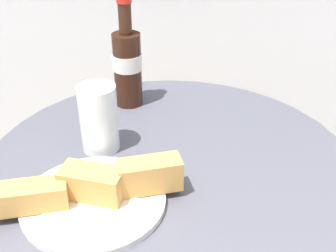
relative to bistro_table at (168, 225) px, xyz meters
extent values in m
cylinder|color=gold|center=(0.00, 0.00, 0.15)|extent=(0.73, 0.73, 0.01)
cylinder|color=#4C4C56|center=(0.00, 0.00, 0.17)|extent=(0.72, 0.72, 0.02)
cylinder|color=#33190F|center=(-0.10, 0.23, 0.27)|extent=(0.07, 0.07, 0.17)
cylinder|color=silver|center=(-0.10, 0.23, 0.29)|extent=(0.07, 0.07, 0.04)
cylinder|color=#33190F|center=(-0.10, 0.23, 0.39)|extent=(0.03, 0.03, 0.07)
cylinder|color=red|center=(-0.10, 0.23, 0.43)|extent=(0.03, 0.03, 0.01)
cylinder|color=black|center=(-0.14, 0.03, 0.23)|extent=(0.07, 0.07, 0.11)
cylinder|color=silver|center=(-0.14, 0.03, 0.25)|extent=(0.07, 0.07, 0.14)
cylinder|color=silver|center=(-0.13, -0.14, 0.19)|extent=(0.24, 0.24, 0.01)
cube|color=white|center=(-0.13, -0.14, 0.19)|extent=(0.15, 0.15, 0.00)
cube|color=#C68E47|center=(-0.22, -0.16, 0.21)|extent=(0.13, 0.07, 0.04)
cube|color=#C68E47|center=(-0.13, -0.13, 0.22)|extent=(0.11, 0.07, 0.05)
cube|color=#C68E47|center=(-0.03, -0.11, 0.22)|extent=(0.12, 0.07, 0.05)
cube|color=#B7B7BC|center=(-0.15, 1.68, -0.06)|extent=(4.01, 1.81, 0.74)
cylinder|color=black|center=(1.09, 2.48, -0.29)|extent=(0.62, 0.22, 0.62)
camera|label=1|loc=(0.00, -0.67, 0.65)|focal=45.00mm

